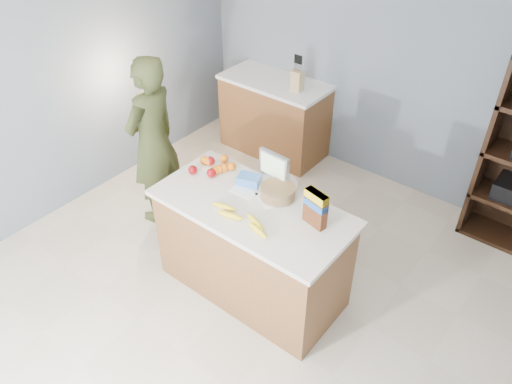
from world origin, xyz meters
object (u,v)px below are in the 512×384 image
Objects in this scene: tv at (274,167)px; cereal_box at (316,206)px; person at (153,142)px; counter_peninsula at (252,252)px.

tv reaches higher than cereal_box.
person is 1.34m from tv.
cereal_box reaches higher than counter_peninsula.
tv is (-0.04, 0.33, 0.64)m from counter_peninsula.
counter_peninsula is 1.45m from person.
counter_peninsula is at bearing 74.19° from person.
counter_peninsula is 5.53× the size of tv.
person is at bearing -175.41° from tv.
counter_peninsula is 5.57× the size of cereal_box.
tv is (1.32, 0.11, 0.23)m from person.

